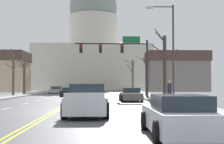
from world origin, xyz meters
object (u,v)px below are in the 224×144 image
at_px(sedan_oncoming_00, 69,92).
at_px(pedestrian_00, 169,90).
at_px(sedan_near_03, 178,117).
at_px(street_lamp_right, 170,45).
at_px(signal_gantry, 121,53).
at_px(sedan_near_00, 131,95).
at_px(pickup_truck_near_02, 87,101).
at_px(sedan_oncoming_01, 56,90).
at_px(sedan_near_01, 92,98).

relative_size(sedan_oncoming_00, pedestrian_00, 2.53).
height_order(sedan_near_03, pedestrian_00, pedestrian_00).
distance_m(street_lamp_right, sedan_oncoming_00, 20.74).
bearing_deg(signal_gantry, pedestrian_00, -71.23).
distance_m(sedan_oncoming_00, pedestrian_00, 19.59).
distance_m(sedan_near_00, pickup_truck_near_02, 14.35).
height_order(sedan_near_00, pedestrian_00, pedestrian_00).
distance_m(sedan_oncoming_00, sedan_oncoming_01, 13.67).
bearing_deg(sedan_oncoming_01, sedan_oncoming_00, -75.28).
bearing_deg(sedan_near_00, pickup_truck_near_02, -103.65).
bearing_deg(pickup_truck_near_02, street_lamp_right, 53.94).
distance_m(street_lamp_right, sedan_oncoming_01, 34.04).
relative_size(sedan_near_00, pickup_truck_near_02, 0.78).
height_order(pickup_truck_near_02, pedestrian_00, pedestrian_00).
bearing_deg(sedan_near_00, sedan_oncoming_01, 112.52).
distance_m(sedan_near_01, pedestrian_00, 6.32).
bearing_deg(sedan_near_01, sedan_near_03, -77.42).
bearing_deg(sedan_oncoming_01, pickup_truck_near_02, -79.73).
relative_size(sedan_near_01, pedestrian_00, 2.68).
relative_size(signal_gantry, pedestrian_00, 4.56).
bearing_deg(signal_gantry, sedan_near_00, -82.40).
relative_size(street_lamp_right, sedan_oncoming_01, 1.72).
height_order(street_lamp_right, sedan_oncoming_01, street_lamp_right).
xyz_separation_m(signal_gantry, sedan_oncoming_01, (-9.85, 20.45, -4.37)).
relative_size(sedan_near_00, sedan_near_01, 0.92).
xyz_separation_m(sedan_near_01, pedestrian_00, (6.04, 1.79, 0.54)).
distance_m(signal_gantry, street_lamp_right, 11.20).
relative_size(pickup_truck_near_02, sedan_oncoming_00, 1.25).
height_order(signal_gantry, street_lamp_right, street_lamp_right).
distance_m(sedan_near_03, sedan_oncoming_01, 47.30).
height_order(street_lamp_right, sedan_near_03, street_lamp_right).
bearing_deg(pickup_truck_near_02, sedan_oncoming_00, 97.96).
xyz_separation_m(sedan_near_01, pickup_truck_near_02, (-0.01, -7.26, 0.16)).
bearing_deg(pedestrian_00, street_lamp_right, -99.57).
relative_size(signal_gantry, pickup_truck_near_02, 1.44).
bearing_deg(pickup_truck_near_02, sedan_oncoming_01, 100.27).
relative_size(sedan_near_01, sedan_oncoming_00, 1.06).
height_order(signal_gantry, pickup_truck_near_02, signal_gantry).
bearing_deg(sedan_near_01, sedan_near_00, 63.23).
xyz_separation_m(sedan_oncoming_00, pedestrian_00, (9.70, -17.01, 0.55)).
distance_m(signal_gantry, sedan_oncoming_00, 10.58).
height_order(street_lamp_right, sedan_near_01, street_lamp_right).
height_order(sedan_near_03, sedan_oncoming_00, sedan_near_03).
distance_m(signal_gantry, sedan_near_03, 26.08).
relative_size(street_lamp_right, sedan_oncoming_00, 1.72).
bearing_deg(pickup_truck_near_02, pedestrian_00, 56.23).
height_order(signal_gantry, sedan_near_00, signal_gantry).
bearing_deg(signal_gantry, sedan_near_03, -89.02).
bearing_deg(sedan_oncoming_00, pedestrian_00, -60.30).
bearing_deg(sedan_near_03, street_lamp_right, 79.70).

